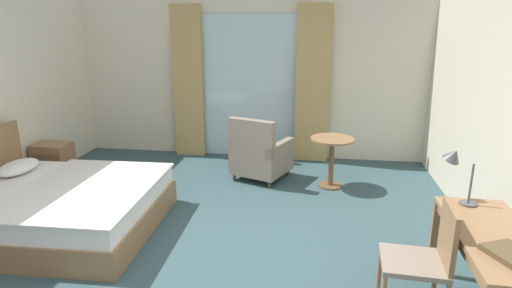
{
  "coord_description": "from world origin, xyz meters",
  "views": [
    {
      "loc": [
        1.11,
        -3.33,
        2.17
      ],
      "look_at": [
        0.5,
        0.79,
        0.97
      ],
      "focal_mm": 29.68,
      "sensor_mm": 36.0,
      "label": 1
    }
  ],
  "objects_px": {
    "nightstand": "(54,162)",
    "desk_lamp": "(456,162)",
    "bed": "(53,206)",
    "writing_desk": "(495,246)",
    "round_cafe_table": "(332,151)",
    "armchair_by_window": "(260,155)",
    "closed_book": "(512,255)",
    "desk_chair": "(426,255)"
  },
  "relations": [
    {
      "from": "nightstand",
      "to": "armchair_by_window",
      "type": "bearing_deg",
      "value": 10.17
    },
    {
      "from": "bed",
      "to": "closed_book",
      "type": "xyz_separation_m",
      "value": [
        4.04,
        -1.24,
        0.49
      ]
    },
    {
      "from": "nightstand",
      "to": "desk_lamp",
      "type": "bearing_deg",
      "value": -18.93
    },
    {
      "from": "desk_chair",
      "to": "writing_desk",
      "type": "bearing_deg",
      "value": -3.21
    },
    {
      "from": "bed",
      "to": "writing_desk",
      "type": "distance_m",
      "value": 4.19
    },
    {
      "from": "nightstand",
      "to": "armchair_by_window",
      "type": "xyz_separation_m",
      "value": [
        2.85,
        0.51,
        0.08
      ]
    },
    {
      "from": "desk_lamp",
      "to": "writing_desk",
      "type": "bearing_deg",
      "value": -77.61
    },
    {
      "from": "desk_lamp",
      "to": "bed",
      "type": "bearing_deg",
      "value": 175.38
    },
    {
      "from": "desk_chair",
      "to": "closed_book",
      "type": "height_order",
      "value": "desk_chair"
    },
    {
      "from": "armchair_by_window",
      "to": "bed",
      "type": "bearing_deg",
      "value": -137.42
    },
    {
      "from": "writing_desk",
      "to": "desk_chair",
      "type": "xyz_separation_m",
      "value": [
        -0.45,
        0.02,
        -0.13
      ]
    },
    {
      "from": "bed",
      "to": "armchair_by_window",
      "type": "height_order",
      "value": "bed"
    },
    {
      "from": "bed",
      "to": "nightstand",
      "type": "xyz_separation_m",
      "value": [
        -0.85,
        1.32,
        0.01
      ]
    },
    {
      "from": "nightstand",
      "to": "closed_book",
      "type": "xyz_separation_m",
      "value": [
        4.89,
        -2.57,
        0.47
      ]
    },
    {
      "from": "nightstand",
      "to": "writing_desk",
      "type": "xyz_separation_m",
      "value": [
        4.92,
        -2.26,
        0.36
      ]
    },
    {
      "from": "bed",
      "to": "round_cafe_table",
      "type": "bearing_deg",
      "value": 29.41
    },
    {
      "from": "bed",
      "to": "writing_desk",
      "type": "bearing_deg",
      "value": -12.87
    },
    {
      "from": "armchair_by_window",
      "to": "desk_chair",
      "type": "bearing_deg",
      "value": -59.34
    },
    {
      "from": "desk_lamp",
      "to": "closed_book",
      "type": "relative_size",
      "value": 1.58
    },
    {
      "from": "desk_chair",
      "to": "desk_lamp",
      "type": "distance_m",
      "value": 0.86
    },
    {
      "from": "nightstand",
      "to": "writing_desk",
      "type": "bearing_deg",
      "value": -24.61
    },
    {
      "from": "nightstand",
      "to": "armchair_by_window",
      "type": "distance_m",
      "value": 2.9
    },
    {
      "from": "bed",
      "to": "nightstand",
      "type": "relative_size",
      "value": 3.88
    },
    {
      "from": "desk_lamp",
      "to": "desk_chair",
      "type": "bearing_deg",
      "value": -117.95
    },
    {
      "from": "bed",
      "to": "round_cafe_table",
      "type": "xyz_separation_m",
      "value": [
        3.0,
        1.69,
        0.24
      ]
    },
    {
      "from": "desk_chair",
      "to": "armchair_by_window",
      "type": "xyz_separation_m",
      "value": [
        -1.63,
        2.74,
        -0.15
      ]
    },
    {
      "from": "writing_desk",
      "to": "armchair_by_window",
      "type": "height_order",
      "value": "armchair_by_window"
    },
    {
      "from": "writing_desk",
      "to": "armchair_by_window",
      "type": "bearing_deg",
      "value": 126.83
    },
    {
      "from": "desk_lamp",
      "to": "round_cafe_table",
      "type": "relative_size",
      "value": 0.69
    },
    {
      "from": "nightstand",
      "to": "desk_chair",
      "type": "relative_size",
      "value": 0.61
    },
    {
      "from": "round_cafe_table",
      "to": "armchair_by_window",
      "type": "bearing_deg",
      "value": 171.71
    },
    {
      "from": "desk_lamp",
      "to": "armchair_by_window",
      "type": "height_order",
      "value": "desk_lamp"
    },
    {
      "from": "closed_book",
      "to": "bed",
      "type": "bearing_deg",
      "value": 137.94
    },
    {
      "from": "round_cafe_table",
      "to": "closed_book",
      "type": "bearing_deg",
      "value": -70.42
    },
    {
      "from": "bed",
      "to": "writing_desk",
      "type": "xyz_separation_m",
      "value": [
        4.07,
        -0.93,
        0.37
      ]
    },
    {
      "from": "writing_desk",
      "to": "closed_book",
      "type": "height_order",
      "value": "closed_book"
    },
    {
      "from": "desk_chair",
      "to": "round_cafe_table",
      "type": "height_order",
      "value": "desk_chair"
    },
    {
      "from": "nightstand",
      "to": "round_cafe_table",
      "type": "xyz_separation_m",
      "value": [
        3.85,
        0.37,
        0.22
      ]
    },
    {
      "from": "bed",
      "to": "writing_desk",
      "type": "relative_size",
      "value": 1.65
    },
    {
      "from": "desk_lamp",
      "to": "nightstand",
      "type": "bearing_deg",
      "value": 161.07
    },
    {
      "from": "nightstand",
      "to": "desk_lamp",
      "type": "distance_m",
      "value": 5.12
    },
    {
      "from": "nightstand",
      "to": "closed_book",
      "type": "distance_m",
      "value": 5.55
    }
  ]
}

